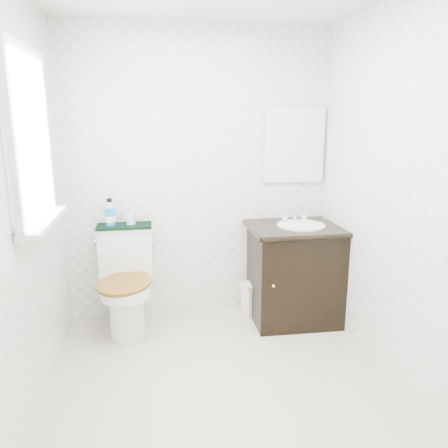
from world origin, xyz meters
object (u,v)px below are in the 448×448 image
object	(u,v)px
toilet	(127,286)
mouthwash_bottle	(110,213)
cup	(131,219)
vanity	(295,270)
trash_bin	(254,298)

from	to	relation	value
toilet	mouthwash_bottle	world-z (taller)	mouthwash_bottle
mouthwash_bottle	cup	size ratio (longest dim) A/B	2.44
vanity	trash_bin	xyz separation A→B (m)	(-0.32, 0.13, -0.29)
mouthwash_bottle	vanity	bearing A→B (deg)	-7.33
toilet	cup	distance (m)	0.54
toilet	mouthwash_bottle	xyz separation A→B (m)	(-0.10, 0.13, 0.58)
trash_bin	mouthwash_bottle	world-z (taller)	mouthwash_bottle
trash_bin	mouthwash_bottle	size ratio (longest dim) A/B	1.32
mouthwash_bottle	trash_bin	bearing A→B (deg)	-2.96
trash_bin	cup	xyz separation A→B (m)	(-1.02, 0.07, 0.73)
vanity	toilet	bearing A→B (deg)	177.39
toilet	trash_bin	world-z (taller)	toilet
toilet	cup	bearing A→B (deg)	67.90
toilet	mouthwash_bottle	bearing A→B (deg)	129.17
vanity	mouthwash_bottle	bearing A→B (deg)	172.67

